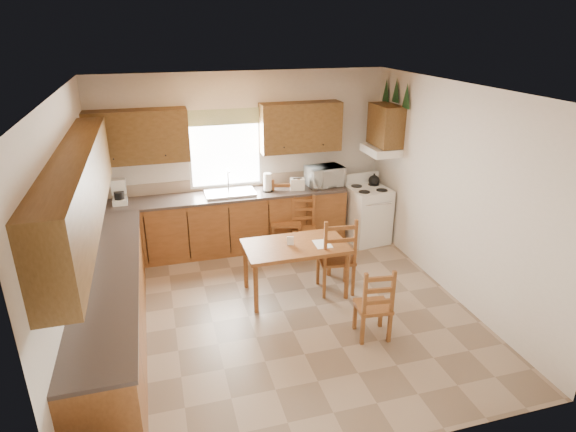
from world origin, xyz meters
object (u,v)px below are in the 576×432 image
object	(u,v)px
chair_near_left	(336,254)
chair_near_right	(373,302)
microwave	(325,176)
stove	(367,215)
chair_far_right	(286,217)
chair_far_left	(304,227)
dining_table	(295,269)

from	to	relation	value
chair_near_left	chair_near_right	distance (m)	1.08
microwave	chair_near_left	distance (m)	1.77
stove	chair_far_right	world-z (taller)	chair_far_right
microwave	chair_far_right	size ratio (longest dim) A/B	0.48
chair_far_left	microwave	bearing A→B (deg)	55.86
stove	chair_far_left	bearing A→B (deg)	-176.59
chair_near_right	stove	bearing A→B (deg)	-106.19
dining_table	chair_far_left	bearing A→B (deg)	66.52
microwave	dining_table	size ratio (longest dim) A/B	0.40
chair_near_left	dining_table	bearing A→B (deg)	-1.29
chair_near_right	chair_far_left	distance (m)	2.23
dining_table	chair_near_left	size ratio (longest dim) A/B	1.23
stove	chair_near_left	bearing A→B (deg)	-134.27
dining_table	chair_near_right	size ratio (longest dim) A/B	1.48
chair_far_left	dining_table	bearing A→B (deg)	-101.69
microwave	chair_far_left	bearing A→B (deg)	-142.72
chair_far_right	dining_table	bearing A→B (deg)	-85.61
stove	chair_near_right	size ratio (longest dim) A/B	1.00
microwave	chair_near_right	xyz separation A→B (m)	(-0.38, -2.70, -0.63)
dining_table	chair_far_right	distance (m)	1.34
microwave	chair_far_left	world-z (taller)	microwave
microwave	chair_far_right	world-z (taller)	microwave
chair_near_right	chair_far_right	distance (m)	2.47
chair_near_left	chair_near_right	size ratio (longest dim) A/B	1.20
stove	dining_table	xyz separation A→B (m)	(-1.61, -1.27, -0.09)
stove	chair_near_left	world-z (taller)	chair_near_left
microwave	chair_near_right	distance (m)	2.80
microwave	chair_far_right	xyz separation A→B (m)	(-0.71, -0.25, -0.53)
dining_table	chair_far_left	size ratio (longest dim) A/B	1.47
chair_near_right	chair_far_left	world-z (taller)	chair_far_left
chair_near_left	stove	bearing A→B (deg)	-122.25
microwave	stove	bearing A→B (deg)	-30.86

